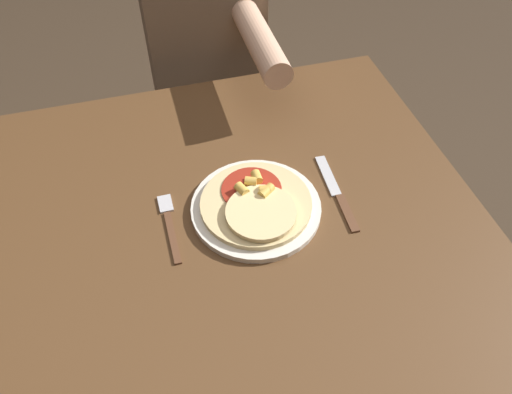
% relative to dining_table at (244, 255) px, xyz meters
% --- Properties ---
extents(ground_plane, '(8.00, 8.00, 0.00)m').
position_rel_dining_table_xyz_m(ground_plane, '(0.00, 0.00, -0.63)').
color(ground_plane, '#423323').
extents(dining_table, '(0.98, 0.97, 0.74)m').
position_rel_dining_table_xyz_m(dining_table, '(0.00, 0.00, 0.00)').
color(dining_table, brown).
rests_on(dining_table, ground_plane).
extents(plate, '(0.27, 0.27, 0.01)m').
position_rel_dining_table_xyz_m(plate, '(0.03, 0.02, 0.12)').
color(plate, silver).
rests_on(plate, dining_table).
extents(pizza, '(0.23, 0.23, 0.04)m').
position_rel_dining_table_xyz_m(pizza, '(0.03, 0.02, 0.14)').
color(pizza, '#E0C689').
rests_on(pizza, plate).
extents(fork, '(0.03, 0.18, 0.00)m').
position_rel_dining_table_xyz_m(fork, '(-0.14, 0.04, 0.12)').
color(fork, brown).
rests_on(fork, dining_table).
extents(knife, '(0.03, 0.22, 0.00)m').
position_rel_dining_table_xyz_m(knife, '(0.21, 0.02, 0.12)').
color(knife, brown).
rests_on(knife, dining_table).
extents(person_diner, '(0.32, 0.52, 1.19)m').
position_rel_dining_table_xyz_m(person_diner, '(0.06, 0.68, 0.05)').
color(person_diner, '#2D2D38').
rests_on(person_diner, ground_plane).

